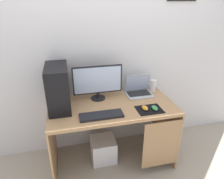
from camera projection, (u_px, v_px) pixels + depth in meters
ground_plane at (112, 158)px, 2.42m from camera, size 8.00×8.00×0.00m
wall_back at (104, 44)px, 2.22m from camera, size 4.00×0.05×2.60m
desk at (114, 118)px, 2.18m from camera, size 1.33×0.68×0.73m
pc_tower at (58, 88)px, 1.98m from camera, size 0.21×0.44×0.45m
monitor at (98, 82)px, 2.16m from camera, size 0.54×0.16×0.39m
laptop at (138, 90)px, 2.36m from camera, size 0.31×0.24×0.22m
speaker at (153, 86)px, 2.41m from camera, size 0.07×0.07×0.15m
keyboard at (101, 115)px, 1.91m from camera, size 0.42×0.14×0.02m
mousepad at (149, 110)px, 2.03m from camera, size 0.26×0.20×0.00m
mouse_left at (145, 108)px, 2.02m from camera, size 0.06×0.10×0.03m
mouse_right at (155, 108)px, 2.02m from camera, size 0.06×0.10×0.03m
subwoofer at (103, 149)px, 2.36m from camera, size 0.28×0.28×0.28m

